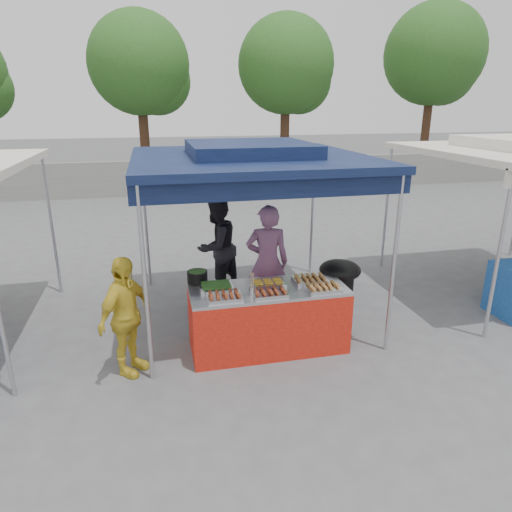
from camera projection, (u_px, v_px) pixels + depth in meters
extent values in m
plane|color=#555557|center=(266.00, 343.00, 6.16)|extent=(80.00, 80.00, 0.00)
cube|color=slate|center=(191.00, 177.00, 16.13)|extent=(40.00, 0.25, 1.20)
cylinder|color=#B1B1B8|center=(146.00, 288.00, 5.01)|extent=(0.05, 0.05, 2.30)
cylinder|color=#B1B1B8|center=(394.00, 267.00, 5.65)|extent=(0.05, 0.05, 2.30)
cylinder|color=#B1B1B8|center=(146.00, 222.00, 7.79)|extent=(0.05, 0.05, 2.30)
cylinder|color=#B1B1B8|center=(312.00, 213.00, 8.42)|extent=(0.05, 0.05, 2.30)
cube|color=#0F1A3D|center=(250.00, 159.00, 6.33)|extent=(3.20, 3.20, 0.10)
cube|color=#0F1A3D|center=(250.00, 149.00, 6.29)|extent=(1.65, 1.65, 0.18)
cube|color=#0F1A3D|center=(278.00, 188.00, 5.00)|extent=(3.20, 0.04, 0.25)
cylinder|color=#B1B1B8|center=(52.00, 227.00, 7.47)|extent=(0.05, 0.05, 2.30)
cylinder|color=#B1B1B8|center=(498.00, 259.00, 5.96)|extent=(0.05, 0.05, 2.30)
cylinder|color=#B1B1B8|center=(386.00, 209.00, 8.74)|extent=(0.05, 0.05, 2.30)
cylinder|color=#3D2517|center=(144.00, 133.00, 17.24)|extent=(0.36, 0.36, 3.98)
sphere|color=#29581D|center=(139.00, 63.00, 16.46)|extent=(3.64, 3.64, 3.64)
sphere|color=#29581D|center=(157.00, 81.00, 16.96)|extent=(2.50, 2.50, 2.50)
cylinder|color=#3D2517|center=(285.00, 131.00, 18.12)|extent=(0.36, 0.36, 4.00)
sphere|color=#29581D|center=(286.00, 65.00, 17.34)|extent=(3.66, 3.66, 3.66)
sphere|color=#29581D|center=(299.00, 81.00, 17.83)|extent=(2.52, 2.52, 2.52)
cylinder|color=#3D2517|center=(426.00, 123.00, 19.76)|extent=(0.36, 0.36, 4.48)
sphere|color=#29581D|center=(434.00, 54.00, 18.88)|extent=(4.10, 4.10, 4.10)
sphere|color=#29581D|center=(442.00, 71.00, 19.40)|extent=(2.82, 2.82, 2.82)
cube|color=#B71D10|center=(268.00, 320.00, 5.94)|extent=(2.00, 0.80, 0.81)
cube|color=#B1B1B8|center=(268.00, 289.00, 5.80)|extent=(2.00, 0.80, 0.04)
cube|color=#BCBDC1|center=(225.00, 297.00, 5.46)|extent=(0.42, 0.30, 0.05)
cube|color=maroon|center=(225.00, 294.00, 5.45)|extent=(0.35, 0.25, 0.02)
cube|color=#BCBDC1|center=(269.00, 294.00, 5.56)|extent=(0.42, 0.30, 0.05)
cube|color=maroon|center=(269.00, 291.00, 5.55)|extent=(0.35, 0.25, 0.02)
cube|color=#BCBDC1|center=(323.00, 289.00, 5.71)|extent=(0.42, 0.30, 0.05)
cube|color=#A56F38|center=(323.00, 286.00, 5.70)|extent=(0.35, 0.25, 0.02)
cube|color=#BCBDC1|center=(216.00, 287.00, 5.75)|extent=(0.42, 0.30, 0.05)
cube|color=#25521C|center=(216.00, 285.00, 5.74)|extent=(0.35, 0.25, 0.02)
cube|color=#BCBDC1|center=(268.00, 284.00, 5.86)|extent=(0.42, 0.30, 0.05)
cube|color=gold|center=(268.00, 281.00, 5.85)|extent=(0.35, 0.25, 0.02)
cube|color=#BCBDC1|center=(310.00, 280.00, 5.98)|extent=(0.42, 0.30, 0.05)
cube|color=#A56F38|center=(310.00, 278.00, 5.97)|extent=(0.35, 0.25, 0.02)
cylinder|color=black|center=(197.00, 277.00, 5.95)|extent=(0.27, 0.27, 0.15)
cylinder|color=#B1B1B8|center=(252.00, 291.00, 5.55)|extent=(0.09, 0.09, 0.11)
cylinder|color=black|center=(338.00, 299.00, 6.57)|extent=(0.41, 0.41, 0.79)
ellipsoid|color=black|center=(340.00, 269.00, 6.42)|extent=(0.59, 0.59, 0.26)
cube|color=#123399|center=(232.00, 321.00, 6.41)|extent=(0.56, 0.39, 0.34)
cube|color=#123399|center=(275.00, 312.00, 6.76)|extent=(0.49, 0.34, 0.29)
cube|color=#123399|center=(275.00, 294.00, 6.67)|extent=(0.45, 0.31, 0.27)
imported|color=#815277|center=(267.00, 262.00, 6.69)|extent=(0.70, 0.53, 1.72)
imported|color=black|center=(217.00, 247.00, 7.49)|extent=(1.03, 1.01, 1.67)
imported|color=gold|center=(125.00, 317.00, 5.28)|extent=(0.79, 0.90, 1.46)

